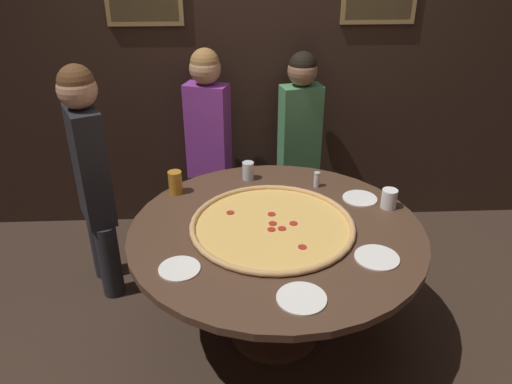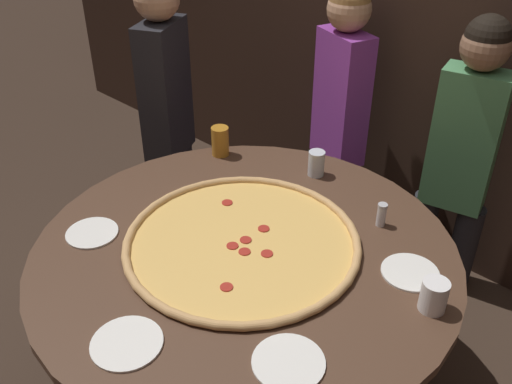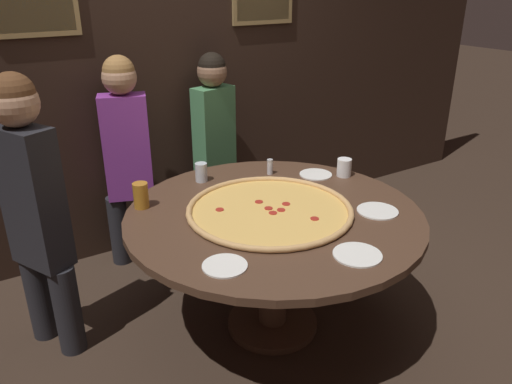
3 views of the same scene
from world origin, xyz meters
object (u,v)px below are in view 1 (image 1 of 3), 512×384
(drink_cup_by_shaker, at_px, (175,182))
(white_plate_right_side, at_px, (302,298))
(drink_cup_beside_pizza, at_px, (389,199))
(white_plate_far_back, at_px, (179,269))
(drink_cup_far_right, at_px, (248,171))
(diner_far_right, at_px, (300,135))
(diner_side_left, at_px, (208,136))
(diner_centre_back, at_px, (91,171))
(condiment_shaker, at_px, (317,179))
(dining_table, at_px, (276,249))
(white_plate_left_side, at_px, (360,198))
(white_plate_beside_cup, at_px, (377,258))
(giant_pizza, at_px, (272,225))

(drink_cup_by_shaker, xyz_separation_m, white_plate_right_side, (0.63, -1.00, -0.07))
(drink_cup_beside_pizza, xyz_separation_m, white_plate_right_side, (-0.59, -0.76, -0.05))
(white_plate_far_back, bearing_deg, drink_cup_far_right, 69.11)
(white_plate_far_back, height_order, diner_far_right, diner_far_right)
(white_plate_far_back, height_order, diner_side_left, diner_side_left)
(diner_centre_back, bearing_deg, diner_side_left, -74.06)
(drink_cup_beside_pizza, relative_size, condiment_shaker, 1.15)
(dining_table, bearing_deg, white_plate_left_side, 29.85)
(drink_cup_far_right, xyz_separation_m, drink_cup_by_shaker, (-0.44, -0.16, 0.01))
(dining_table, bearing_deg, white_plate_far_back, -145.30)
(dining_table, distance_m, diner_side_left, 1.22)
(white_plate_right_side, relative_size, condiment_shaker, 2.27)
(white_plate_far_back, distance_m, diner_far_right, 1.69)
(white_plate_far_back, bearing_deg, diner_centre_back, 124.87)
(drink_cup_far_right, xyz_separation_m, diner_centre_back, (-0.95, -0.06, 0.05))
(drink_cup_beside_pizza, bearing_deg, drink_cup_by_shaker, 169.20)
(white_plate_left_side, relative_size, diner_centre_back, 0.14)
(drink_cup_beside_pizza, bearing_deg, diner_far_right, 111.50)
(white_plate_beside_cup, height_order, diner_far_right, diner_far_right)
(white_plate_right_side, height_order, white_plate_left_side, same)
(drink_cup_beside_pizza, height_order, diner_side_left, diner_side_left)
(drink_cup_beside_pizza, height_order, white_plate_far_back, drink_cup_beside_pizza)
(white_plate_left_side, height_order, diner_centre_back, diner_centre_back)
(white_plate_left_side, xyz_separation_m, diner_side_left, (-0.92, 0.84, 0.07))
(drink_cup_beside_pizza, height_order, diner_centre_back, diner_centre_back)
(white_plate_beside_cup, height_order, white_plate_left_side, same)
(white_plate_right_side, relative_size, diner_side_left, 0.15)
(white_plate_beside_cup, height_order, diner_centre_back, diner_centre_back)
(drink_cup_by_shaker, distance_m, white_plate_far_back, 0.77)
(diner_centre_back, bearing_deg, white_plate_left_side, -123.98)
(dining_table, relative_size, diner_side_left, 1.09)
(white_plate_left_side, distance_m, diner_centre_back, 1.62)
(dining_table, bearing_deg, drink_cup_far_right, 102.57)
(diner_side_left, bearing_deg, giant_pizza, 127.98)
(giant_pizza, bearing_deg, white_plate_right_side, -81.91)
(white_plate_far_back, bearing_deg, drink_cup_by_shaker, 96.49)
(drink_cup_beside_pizza, distance_m, white_plate_right_side, 0.97)
(white_plate_left_side, xyz_separation_m, condiment_shaker, (-0.23, 0.17, 0.05))
(drink_cup_by_shaker, relative_size, diner_centre_back, 0.09)
(dining_table, bearing_deg, white_plate_beside_cup, -32.29)
(drink_cup_by_shaker, bearing_deg, white_plate_right_side, -57.65)
(condiment_shaker, bearing_deg, dining_table, -121.44)
(drink_cup_beside_pizza, relative_size, diner_far_right, 0.08)
(white_plate_far_back, distance_m, white_plate_left_side, 1.18)
(white_plate_right_side, bearing_deg, dining_table, 96.05)
(white_plate_beside_cup, xyz_separation_m, diner_centre_back, (-1.55, 0.82, 0.10))
(drink_cup_far_right, bearing_deg, white_plate_right_side, -80.61)
(drink_cup_by_shaker, relative_size, white_plate_far_back, 0.71)
(white_plate_beside_cup, xyz_separation_m, condiment_shaker, (-0.18, 0.76, 0.05))
(giant_pizza, distance_m, white_plate_right_side, 0.59)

